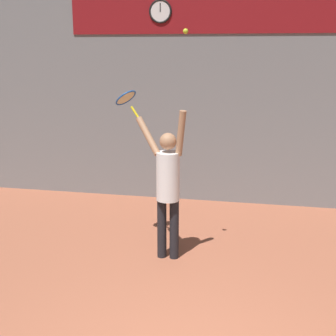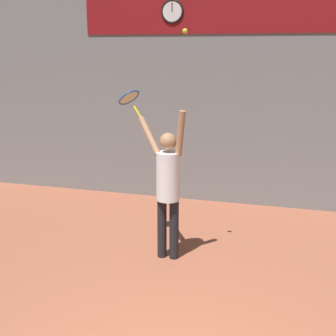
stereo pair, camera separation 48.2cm
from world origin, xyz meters
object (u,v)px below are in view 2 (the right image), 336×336
Objects in this scene: scoreboard_clock at (172,11)px; tennis_ball at (185,31)px; tennis_racket at (130,99)px; tennis_player at (168,183)px.

scoreboard_clock is 6.42× the size of tennis_ball.
scoreboard_clock is 1.01× the size of tennis_racket.
tennis_ball reaches higher than tennis_racket.
tennis_ball reaches higher than tennis_player.
tennis_ball is (0.90, -0.40, 0.90)m from tennis_racket.
scoreboard_clock is 0.20× the size of tennis_player.
tennis_player is (0.67, -2.63, -2.43)m from scoreboard_clock.
scoreboard_clock reaches higher than tennis_ball.
scoreboard_clock is 2.64m from tennis_racket.
tennis_ball is at bearing -10.59° from tennis_player.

